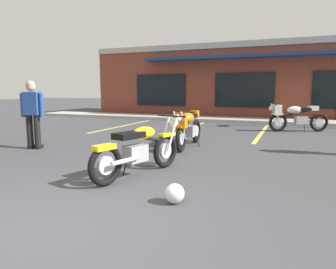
{
  "coord_description": "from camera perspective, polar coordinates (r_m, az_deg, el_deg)",
  "views": [
    {
      "loc": [
        2.29,
        -2.31,
        1.44
      ],
      "look_at": [
        -0.03,
        3.41,
        0.55
      ],
      "focal_mm": 32.85,
      "sensor_mm": 36.0,
      "label": 1
    }
  ],
  "objects": [
    {
      "name": "ground_plane",
      "position": [
        6.78,
        1.83,
        -4.06
      ],
      "size": [
        80.0,
        80.0,
        0.0
      ],
      "primitive_type": "plane",
      "color": "#3D3D42"
    },
    {
      "name": "motorcycle_foreground_classic",
      "position": [
        5.21,
        -5.29,
        -2.65
      ],
      "size": [
        0.91,
        2.06,
        0.98
      ],
      "color": "black",
      "rests_on": "ground_plane"
    },
    {
      "name": "brick_storefront_building",
      "position": [
        18.5,
        15.18,
        9.43
      ],
      "size": [
        16.9,
        6.26,
        3.83
      ],
      "color": "brown",
      "rests_on": "ground_plane"
    },
    {
      "name": "sidewalk_kerb",
      "position": [
        14.67,
        13.02,
        2.66
      ],
      "size": [
        22.0,
        1.8,
        0.14
      ],
      "primitive_type": "cube",
      "color": "#A8A59E",
      "rests_on": "ground_plane"
    },
    {
      "name": "painted_stall_lines",
      "position": [
        11.16,
        10.06,
        0.69
      ],
      "size": [
        8.26,
        4.8,
        0.01
      ],
      "color": "#DBCC4C",
      "rests_on": "ground_plane"
    },
    {
      "name": "helmet_on_pavement",
      "position": [
        4.01,
        1.24,
        -10.88
      ],
      "size": [
        0.26,
        0.26,
        0.26
      ],
      "color": "silver",
      "rests_on": "ground_plane"
    },
    {
      "name": "motorcycle_black_cruiser",
      "position": [
        7.71,
        3.74,
        1.4
      ],
      "size": [
        0.66,
        2.11,
        0.98
      ],
      "color": "black",
      "rests_on": "ground_plane"
    },
    {
      "name": "person_in_black_shirt",
      "position": [
        8.23,
        -23.87,
        4.1
      ],
      "size": [
        0.61,
        0.34,
        1.68
      ],
      "color": "black",
      "rests_on": "ground_plane"
    },
    {
      "name": "motorcycle_silver_naked",
      "position": [
        11.64,
        22.59,
        3.1
      ],
      "size": [
        2.0,
        1.09,
        0.98
      ],
      "color": "black",
      "rests_on": "ground_plane"
    }
  ]
}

